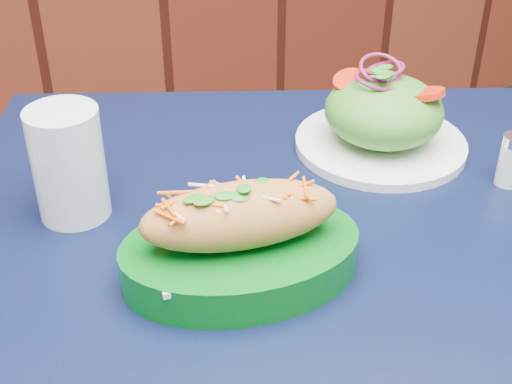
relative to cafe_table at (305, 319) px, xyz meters
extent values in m
cube|color=black|center=(0.00, 0.00, 0.07)|extent=(0.97, 0.97, 0.03)
cylinder|color=black|center=(-0.24, 0.40, -0.30)|extent=(0.04, 0.04, 0.72)
cylinder|color=black|center=(0.40, 0.24, -0.30)|extent=(0.04, 0.04, 0.72)
cube|color=white|center=(-0.07, -0.01, 0.12)|extent=(0.18, 0.11, 0.01)
ellipsoid|color=#DA8645|center=(-0.07, -0.01, 0.16)|extent=(0.19, 0.08, 0.06)
cylinder|color=white|center=(0.16, 0.19, 0.09)|extent=(0.22, 0.22, 0.01)
ellipsoid|color=#4C992D|center=(0.16, 0.19, 0.14)|extent=(0.15, 0.15, 0.08)
cylinder|color=red|center=(0.20, 0.16, 0.18)|extent=(0.04, 0.04, 0.01)
cylinder|color=red|center=(0.13, 0.22, 0.18)|extent=(0.04, 0.04, 0.01)
cylinder|color=red|center=(0.16, 0.23, 0.18)|extent=(0.04, 0.04, 0.01)
torus|color=#831C52|center=(0.16, 0.19, 0.19)|extent=(0.05, 0.05, 0.00)
torus|color=#831C52|center=(0.16, 0.19, 0.19)|extent=(0.05, 0.05, 0.00)
torus|color=#831C52|center=(0.16, 0.19, 0.19)|extent=(0.05, 0.05, 0.00)
cylinder|color=silver|center=(-0.22, 0.15, 0.15)|extent=(0.08, 0.08, 0.13)
cylinder|color=white|center=(0.27, 0.07, 0.11)|extent=(0.03, 0.03, 0.05)
camera|label=1|loc=(-0.21, -0.54, 0.54)|focal=50.00mm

